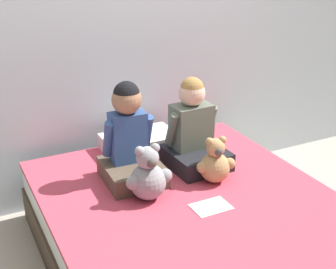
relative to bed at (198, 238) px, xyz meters
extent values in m
plane|color=#B2A899|center=(0.00, 0.00, -0.21)|extent=(14.00, 14.00, 0.00)
cube|color=silver|center=(0.00, 1.13, 1.04)|extent=(8.00, 0.06, 2.50)
cube|color=#473828|center=(0.00, 0.00, -0.10)|extent=(1.59, 2.00, 0.24)
cube|color=silver|center=(0.00, 0.00, 0.11)|extent=(1.56, 1.96, 0.17)
cube|color=#C64256|center=(0.00, 0.00, 0.20)|extent=(1.58, 1.98, 0.03)
cube|color=brown|center=(-0.22, 0.43, 0.27)|extent=(0.35, 0.39, 0.11)
cube|color=#33518E|center=(-0.21, 0.49, 0.48)|extent=(0.22, 0.14, 0.31)
sphere|color=#9E7051|center=(-0.21, 0.49, 0.72)|extent=(0.18, 0.18, 0.18)
sphere|color=black|center=(-0.21, 0.49, 0.75)|extent=(0.16, 0.16, 0.16)
cylinder|color=#33518E|center=(-0.34, 0.50, 0.49)|extent=(0.06, 0.14, 0.25)
cylinder|color=#33518E|center=(-0.09, 0.49, 0.49)|extent=(0.06, 0.14, 0.25)
cube|color=black|center=(0.22, 0.43, 0.28)|extent=(0.37, 0.40, 0.12)
cube|color=#5B6656|center=(0.22, 0.49, 0.47)|extent=(0.25, 0.18, 0.28)
sphere|color=beige|center=(0.22, 0.49, 0.69)|extent=(0.17, 0.17, 0.17)
sphere|color=#A37A42|center=(0.22, 0.49, 0.72)|extent=(0.15, 0.15, 0.15)
cylinder|color=#5B6656|center=(0.08, 0.48, 0.48)|extent=(0.06, 0.13, 0.23)
cylinder|color=#5B6656|center=(0.36, 0.50, 0.48)|extent=(0.06, 0.13, 0.23)
sphere|color=#939399|center=(-0.22, 0.20, 0.32)|extent=(0.21, 0.21, 0.21)
sphere|color=#939399|center=(-0.22, 0.20, 0.47)|extent=(0.13, 0.13, 0.13)
sphere|color=#4C4742|center=(-0.22, 0.15, 0.46)|extent=(0.06, 0.06, 0.06)
sphere|color=#939399|center=(-0.26, 0.20, 0.52)|extent=(0.05, 0.05, 0.05)
sphere|color=#939399|center=(-0.17, 0.20, 0.52)|extent=(0.05, 0.05, 0.05)
sphere|color=#939399|center=(-0.31, 0.18, 0.35)|extent=(0.08, 0.08, 0.08)
sphere|color=#939399|center=(-0.12, 0.18, 0.35)|extent=(0.08, 0.08, 0.08)
sphere|color=tan|center=(0.22, 0.20, 0.31)|extent=(0.18, 0.18, 0.18)
sphere|color=tan|center=(0.22, 0.20, 0.44)|extent=(0.11, 0.11, 0.11)
sphere|color=#4C4742|center=(0.21, 0.15, 0.44)|extent=(0.05, 0.05, 0.05)
sphere|color=tan|center=(0.18, 0.21, 0.49)|extent=(0.05, 0.05, 0.05)
sphere|color=tan|center=(0.26, 0.19, 0.49)|extent=(0.05, 0.05, 0.05)
sphere|color=tan|center=(0.13, 0.20, 0.33)|extent=(0.07, 0.07, 0.07)
sphere|color=tan|center=(0.31, 0.17, 0.33)|extent=(0.07, 0.07, 0.07)
cube|color=white|center=(0.00, 0.82, 0.27)|extent=(0.50, 0.30, 0.11)
cube|color=white|center=(0.05, -0.04, 0.22)|extent=(0.21, 0.15, 0.00)
camera|label=1|loc=(-1.15, -1.90, 1.59)|focal=50.00mm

